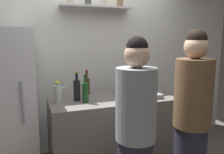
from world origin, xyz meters
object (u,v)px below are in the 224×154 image
(refrigerator, at_px, (6,104))
(wine_bottle_pale_glass, at_px, (120,85))
(wine_bottle_dark_glass, at_px, (77,90))
(wine_bottle_green_glass, at_px, (85,92))
(person_grey_hoodie, at_px, (136,135))
(utensil_holder, at_px, (61,92))
(person_brown_jacket, at_px, (192,122))
(baking_pan, at_px, (146,96))
(wine_bottle_amber_glass, at_px, (87,85))
(water_bottle_plastic, at_px, (58,93))

(refrigerator, bearing_deg, wine_bottle_pale_glass, -8.01)
(wine_bottle_dark_glass, relative_size, wine_bottle_green_glass, 1.08)
(person_grey_hoodie, bearing_deg, wine_bottle_green_glass, 143.37)
(utensil_holder, relative_size, wine_bottle_dark_glass, 0.66)
(utensil_holder, height_order, person_brown_jacket, person_brown_jacket)
(wine_bottle_dark_glass, bearing_deg, baking_pan, -11.81)
(utensil_holder, height_order, wine_bottle_amber_glass, wine_bottle_amber_glass)
(wine_bottle_dark_glass, bearing_deg, water_bottle_plastic, 179.32)
(baking_pan, xyz_separation_m, utensil_holder, (-0.93, 0.39, 0.03))
(wine_bottle_green_glass, relative_size, person_brown_jacket, 0.18)
(refrigerator, relative_size, person_grey_hoodie, 1.06)
(baking_pan, bearing_deg, wine_bottle_green_glass, 175.22)
(person_grey_hoodie, bearing_deg, wine_bottle_dark_glass, 145.56)
(wine_bottle_amber_glass, xyz_separation_m, person_grey_hoodie, (0.14, -1.11, -0.23))
(wine_bottle_green_glass, bearing_deg, person_grey_hoodie, -71.57)
(person_grey_hoodie, bearing_deg, wine_bottle_pale_glass, 110.25)
(wine_bottle_amber_glass, relative_size, wine_bottle_pale_glass, 1.01)
(utensil_holder, relative_size, wine_bottle_amber_glass, 0.71)
(utensil_holder, distance_m, person_grey_hoodie, 1.18)
(baking_pan, relative_size, wine_bottle_pale_glass, 1.12)
(utensil_holder, height_order, person_grey_hoodie, person_grey_hoodie)
(baking_pan, xyz_separation_m, water_bottle_plastic, (-1.00, 0.17, 0.08))
(person_brown_jacket, bearing_deg, utensil_holder, 5.80)
(utensil_holder, bearing_deg, wine_bottle_green_glass, -56.85)
(refrigerator, xyz_separation_m, water_bottle_plastic, (0.56, -0.31, 0.15))
(person_brown_jacket, bearing_deg, wine_bottle_green_glass, 9.83)
(baking_pan, distance_m, wine_bottle_green_glass, 0.73)
(wine_bottle_green_glass, xyz_separation_m, water_bottle_plastic, (-0.28, 0.11, -0.02))
(utensil_holder, height_order, wine_bottle_green_glass, wine_bottle_green_glass)
(refrigerator, distance_m, wine_bottle_green_glass, 0.95)
(wine_bottle_amber_glass, distance_m, wine_bottle_green_glass, 0.38)
(refrigerator, height_order, wine_bottle_amber_glass, refrigerator)
(person_grey_hoodie, height_order, person_brown_jacket, person_brown_jacket)
(person_brown_jacket, bearing_deg, water_bottle_plastic, 14.19)
(wine_bottle_dark_glass, xyz_separation_m, person_grey_hoodie, (0.32, -0.85, -0.24))
(wine_bottle_green_glass, bearing_deg, baking_pan, -4.78)
(baking_pan, height_order, water_bottle_plastic, water_bottle_plastic)
(wine_bottle_pale_glass, distance_m, person_grey_hoodie, 1.03)
(refrigerator, height_order, wine_bottle_green_glass, refrigerator)
(refrigerator, bearing_deg, wine_bottle_green_glass, -26.61)
(wine_bottle_pale_glass, height_order, wine_bottle_dark_glass, wine_bottle_dark_glass)
(baking_pan, relative_size, wine_bottle_dark_glass, 1.03)
(wine_bottle_green_glass, bearing_deg, wine_bottle_amber_glass, 73.58)
(wine_bottle_amber_glass, distance_m, wine_bottle_dark_glass, 0.32)
(wine_bottle_dark_glass, bearing_deg, wine_bottle_amber_glass, 55.70)
(utensil_holder, xyz_separation_m, wine_bottle_amber_glass, (0.32, 0.04, 0.05))
(wine_bottle_green_glass, bearing_deg, person_brown_jacket, -41.44)
(refrigerator, distance_m, utensil_holder, 0.64)
(refrigerator, distance_m, wine_bottle_amber_glass, 0.96)
(wine_bottle_amber_glass, bearing_deg, water_bottle_plastic, -146.20)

